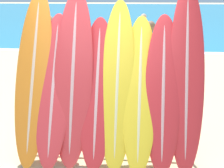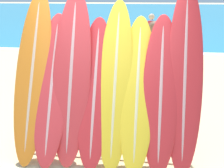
{
  "view_description": "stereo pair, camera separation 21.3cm",
  "coord_description": "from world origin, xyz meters",
  "px_view_note": "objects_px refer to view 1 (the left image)",
  "views": [
    {
      "loc": [
        0.62,
        -3.65,
        2.39
      ],
      "look_at": [
        0.12,
        1.31,
        0.93
      ],
      "focal_mm": 50.0,
      "sensor_mm": 36.0,
      "label": 1
    },
    {
      "loc": [
        0.83,
        -3.62,
        2.39
      ],
      "look_at": [
        0.12,
        1.31,
        0.93
      ],
      "focal_mm": 50.0,
      "sensor_mm": 36.0,
      "label": 2
    }
  ],
  "objects_px": {
    "surfboard_slot_3": "(97,92)",
    "surfboard_slot_2": "(73,77)",
    "surfboard_slot_5": "(140,92)",
    "person_far_left": "(51,43)",
    "surfboard_slot_7": "(187,77)",
    "person_mid_beach": "(143,34)",
    "person_near_water": "(149,58)",
    "surfboard_slot_4": "(117,83)",
    "surfboard_slot_1": "(54,89)",
    "surfboard_rack": "(106,128)",
    "surfboard_slot_0": "(33,75)",
    "surfboard_slot_6": "(163,92)"
  },
  "relations": [
    {
      "from": "surfboard_rack",
      "to": "person_mid_beach",
      "type": "relative_size",
      "value": 1.53
    },
    {
      "from": "surfboard_slot_6",
      "to": "surfboard_slot_7",
      "type": "relative_size",
      "value": 0.83
    },
    {
      "from": "surfboard_slot_3",
      "to": "surfboard_slot_6",
      "type": "xyz_separation_m",
      "value": [
        0.93,
        -0.01,
        0.03
      ]
    },
    {
      "from": "surfboard_slot_0",
      "to": "surfboard_slot_5",
      "type": "relative_size",
      "value": 1.18
    },
    {
      "from": "surfboard_slot_1",
      "to": "person_mid_beach",
      "type": "distance_m",
      "value": 7.74
    },
    {
      "from": "surfboard_slot_5",
      "to": "surfboard_slot_3",
      "type": "bearing_deg",
      "value": -179.78
    },
    {
      "from": "surfboard_slot_4",
      "to": "person_mid_beach",
      "type": "xyz_separation_m",
      "value": [
        0.33,
        7.59,
        -0.25
      ]
    },
    {
      "from": "surfboard_slot_6",
      "to": "surfboard_slot_5",
      "type": "bearing_deg",
      "value": 178.31
    },
    {
      "from": "surfboard_rack",
      "to": "surfboard_slot_3",
      "type": "distance_m",
      "value": 0.56
    },
    {
      "from": "person_near_water",
      "to": "person_mid_beach",
      "type": "height_order",
      "value": "person_near_water"
    },
    {
      "from": "surfboard_rack",
      "to": "surfboard_slot_3",
      "type": "relative_size",
      "value": 1.23
    },
    {
      "from": "surfboard_slot_0",
      "to": "person_near_water",
      "type": "height_order",
      "value": "surfboard_slot_0"
    },
    {
      "from": "person_mid_beach",
      "to": "surfboard_rack",
      "type": "bearing_deg",
      "value": -48.9
    },
    {
      "from": "person_far_left",
      "to": "surfboard_slot_3",
      "type": "bearing_deg",
      "value": 143.54
    },
    {
      "from": "surfboard_slot_5",
      "to": "person_far_left",
      "type": "height_order",
      "value": "surfboard_slot_5"
    },
    {
      "from": "surfboard_slot_4",
      "to": "surfboard_slot_6",
      "type": "xyz_separation_m",
      "value": [
        0.65,
        -0.06,
        -0.1
      ]
    },
    {
      "from": "surfboard_rack",
      "to": "surfboard_slot_0",
      "type": "distance_m",
      "value": 1.32
    },
    {
      "from": "surfboard_rack",
      "to": "surfboard_slot_7",
      "type": "bearing_deg",
      "value": 5.85
    },
    {
      "from": "surfboard_slot_1",
      "to": "surfboard_slot_7",
      "type": "xyz_separation_m",
      "value": [
        1.89,
        0.07,
        0.21
      ]
    },
    {
      "from": "surfboard_slot_2",
      "to": "surfboard_slot_4",
      "type": "xyz_separation_m",
      "value": [
        0.64,
        -0.0,
        -0.07
      ]
    },
    {
      "from": "surfboard_slot_1",
      "to": "surfboard_slot_7",
      "type": "height_order",
      "value": "surfboard_slot_7"
    },
    {
      "from": "surfboard_slot_1",
      "to": "surfboard_slot_5",
      "type": "distance_m",
      "value": 1.25
    },
    {
      "from": "surfboard_slot_7",
      "to": "surfboard_slot_0",
      "type": "bearing_deg",
      "value": 179.86
    },
    {
      "from": "surfboard_slot_2",
      "to": "person_mid_beach",
      "type": "xyz_separation_m",
      "value": [
        0.97,
        7.59,
        -0.33
      ]
    },
    {
      "from": "surfboard_slot_2",
      "to": "person_near_water",
      "type": "relative_size",
      "value": 1.36
    },
    {
      "from": "surfboard_slot_1",
      "to": "person_mid_beach",
      "type": "xyz_separation_m",
      "value": [
        1.26,
        7.64,
        -0.15
      ]
    },
    {
      "from": "surfboard_slot_5",
      "to": "person_far_left",
      "type": "bearing_deg",
      "value": 119.6
    },
    {
      "from": "surfboard_slot_5",
      "to": "person_mid_beach",
      "type": "height_order",
      "value": "surfboard_slot_5"
    },
    {
      "from": "surfboard_slot_2",
      "to": "person_far_left",
      "type": "relative_size",
      "value": 1.4
    },
    {
      "from": "surfboard_slot_6",
      "to": "surfboard_slot_0",
      "type": "bearing_deg",
      "value": 177.29
    },
    {
      "from": "surfboard_rack",
      "to": "person_far_left",
      "type": "relative_size",
      "value": 1.45
    },
    {
      "from": "surfboard_slot_3",
      "to": "person_near_water",
      "type": "bearing_deg",
      "value": 74.0
    },
    {
      "from": "person_mid_beach",
      "to": "surfboard_slot_7",
      "type": "bearing_deg",
      "value": -40.54
    },
    {
      "from": "surfboard_slot_4",
      "to": "surfboard_slot_7",
      "type": "xyz_separation_m",
      "value": [
        0.96,
        0.03,
        0.11
      ]
    },
    {
      "from": "surfboard_slot_2",
      "to": "surfboard_slot_3",
      "type": "height_order",
      "value": "surfboard_slot_2"
    },
    {
      "from": "surfboard_slot_3",
      "to": "surfboard_slot_2",
      "type": "bearing_deg",
      "value": 171.93
    },
    {
      "from": "surfboard_slot_2",
      "to": "person_far_left",
      "type": "bearing_deg",
      "value": 110.3
    },
    {
      "from": "surfboard_slot_1",
      "to": "person_far_left",
      "type": "relative_size",
      "value": 1.2
    },
    {
      "from": "surfboard_slot_6",
      "to": "person_near_water",
      "type": "distance_m",
      "value": 2.74
    },
    {
      "from": "surfboard_slot_3",
      "to": "person_mid_beach",
      "type": "distance_m",
      "value": 7.67
    },
    {
      "from": "person_mid_beach",
      "to": "surfboard_slot_2",
      "type": "bearing_deg",
      "value": -52.6
    },
    {
      "from": "surfboard_slot_7",
      "to": "person_mid_beach",
      "type": "height_order",
      "value": "surfboard_slot_7"
    },
    {
      "from": "person_near_water",
      "to": "person_mid_beach",
      "type": "distance_m",
      "value": 4.92
    },
    {
      "from": "surfboard_slot_4",
      "to": "surfboard_slot_6",
      "type": "bearing_deg",
      "value": -4.96
    },
    {
      "from": "surfboard_slot_5",
      "to": "surfboard_slot_0",
      "type": "bearing_deg",
      "value": 177.08
    },
    {
      "from": "surfboard_slot_2",
      "to": "surfboard_slot_5",
      "type": "relative_size",
      "value": 1.18
    },
    {
      "from": "surfboard_slot_3",
      "to": "person_far_left",
      "type": "distance_m",
      "value": 5.19
    },
    {
      "from": "surfboard_slot_7",
      "to": "person_mid_beach",
      "type": "xyz_separation_m",
      "value": [
        -0.63,
        7.57,
        -0.37
      ]
    },
    {
      "from": "surfboard_slot_2",
      "to": "surfboard_slot_7",
      "type": "xyz_separation_m",
      "value": [
        1.6,
        0.03,
        0.04
      ]
    },
    {
      "from": "surfboard_slot_7",
      "to": "person_far_left",
      "type": "distance_m",
      "value": 5.76
    }
  ]
}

